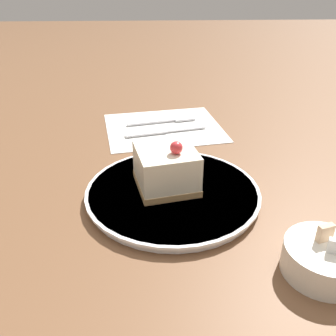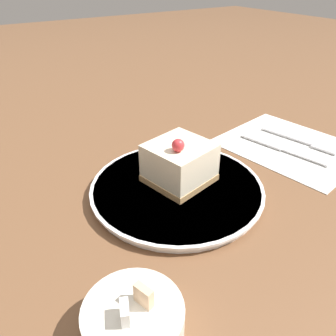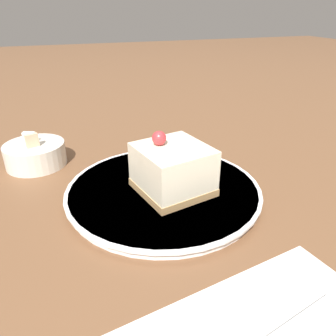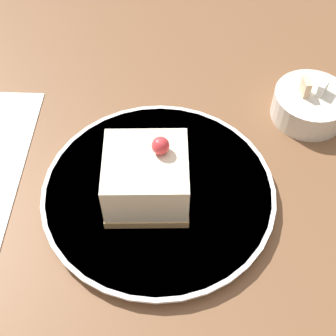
% 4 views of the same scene
% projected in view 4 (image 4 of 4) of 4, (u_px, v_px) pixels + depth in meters
% --- Properties ---
extents(ground_plane, '(4.00, 4.00, 0.00)m').
position_uv_depth(ground_plane, '(189.00, 180.00, 0.57)').
color(ground_plane, brown).
extents(plate, '(0.27, 0.27, 0.01)m').
position_uv_depth(plate, '(159.00, 192.00, 0.55)').
color(plate, white).
rests_on(plate, ground_plane).
extents(cake_slice, '(0.11, 0.11, 0.08)m').
position_uv_depth(cake_slice, '(146.00, 178.00, 0.52)').
color(cake_slice, '#AD8451').
rests_on(cake_slice, plate).
extents(sugar_bowl, '(0.10, 0.10, 0.06)m').
position_uv_depth(sugar_bowl, '(310.00, 105.00, 0.62)').
color(sugar_bowl, silver).
rests_on(sugar_bowl, ground_plane).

